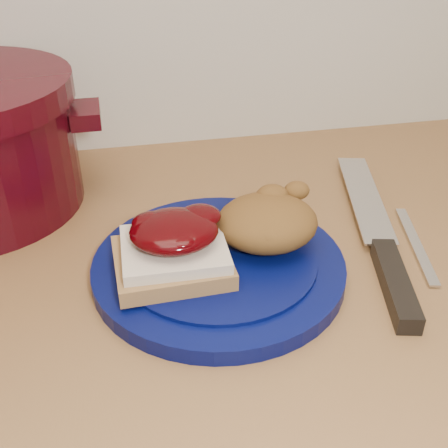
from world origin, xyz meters
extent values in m
cylinder|color=#040A3F|center=(0.03, 1.45, 0.91)|extent=(0.29, 0.29, 0.02)
cube|color=olive|center=(-0.02, 1.44, 0.93)|extent=(0.12, 0.10, 0.02)
cube|color=beige|center=(-0.02, 1.44, 0.95)|extent=(0.11, 0.09, 0.01)
ellipsoid|color=black|center=(-0.01, 1.44, 0.97)|extent=(0.10, 0.09, 0.03)
ellipsoid|color=brown|center=(0.09, 1.46, 0.95)|extent=(0.12, 0.10, 0.06)
cube|color=black|center=(0.21, 1.38, 0.91)|extent=(0.06, 0.14, 0.02)
cube|color=silver|center=(0.25, 1.56, 0.91)|extent=(0.09, 0.23, 0.00)
cube|color=silver|center=(0.27, 1.45, 0.90)|extent=(0.05, 0.15, 0.00)
cube|color=black|center=(-0.10, 1.66, 1.01)|extent=(0.04, 0.06, 0.02)
camera|label=1|loc=(-0.06, 0.97, 1.27)|focal=45.00mm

